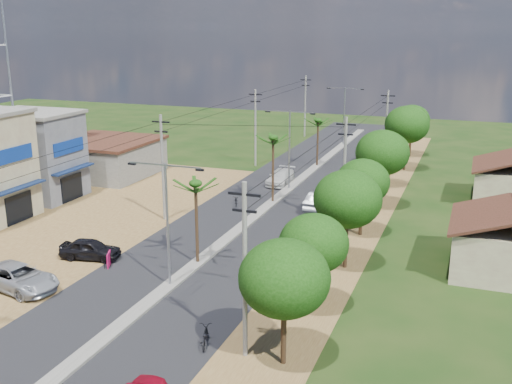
% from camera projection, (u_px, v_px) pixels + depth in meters
% --- Properties ---
extents(ground, '(160.00, 160.00, 0.00)m').
position_uv_depth(ground, '(170.00, 287.00, 37.94)').
color(ground, black).
rests_on(ground, ground).
extents(road, '(12.00, 110.00, 0.04)m').
position_uv_depth(road, '(254.00, 218.00, 51.47)').
color(road, black).
rests_on(road, ground).
extents(median, '(1.00, 90.00, 0.18)m').
position_uv_depth(median, '(266.00, 208.00, 54.16)').
color(median, '#605E56').
rests_on(median, ground).
extents(dirt_lot_west, '(18.00, 46.00, 0.04)m').
position_uv_depth(dirt_lot_west, '(57.00, 223.00, 50.22)').
color(dirt_lot_west, brown).
rests_on(dirt_lot_west, ground).
extents(dirt_shoulder_east, '(5.00, 90.00, 0.03)m').
position_uv_depth(dirt_shoulder_east, '(352.00, 229.00, 48.59)').
color(dirt_shoulder_east, brown).
rests_on(dirt_shoulder_east, ground).
extents(shophouse_grey, '(9.00, 6.40, 8.30)m').
position_uv_depth(shophouse_grey, '(34.00, 155.00, 56.90)').
color(shophouse_grey, '#515259').
rests_on(shophouse_grey, ground).
extents(low_shed, '(10.40, 10.40, 3.95)m').
position_uv_depth(low_shed, '(105.00, 157.00, 66.18)').
color(low_shed, '#605E56').
rests_on(low_shed, ground).
extents(house_east_near, '(7.60, 7.50, 4.60)m').
position_uv_depth(house_east_near, '(509.00, 238.00, 39.56)').
color(house_east_near, gray).
rests_on(house_east_near, ground).
extents(tree_east_a, '(4.40, 4.40, 6.37)m').
position_uv_depth(tree_east_a, '(284.00, 278.00, 28.11)').
color(tree_east_a, black).
rests_on(tree_east_a, ground).
extents(tree_east_b, '(4.00, 4.00, 5.83)m').
position_uv_depth(tree_east_b, '(314.00, 244.00, 33.69)').
color(tree_east_b, black).
rests_on(tree_east_b, ground).
extents(tree_east_c, '(4.60, 4.60, 6.83)m').
position_uv_depth(tree_east_c, '(348.00, 199.00, 39.68)').
color(tree_east_c, black).
rests_on(tree_east_c, ground).
extents(tree_east_d, '(4.20, 4.20, 6.13)m').
position_uv_depth(tree_east_d, '(363.00, 182.00, 46.23)').
color(tree_east_d, black).
rests_on(tree_east_d, ground).
extents(tree_east_e, '(4.80, 4.80, 7.14)m').
position_uv_depth(tree_east_e, '(382.00, 153.00, 53.19)').
color(tree_east_e, black).
rests_on(tree_east_e, ground).
extents(tree_east_f, '(3.80, 3.80, 5.52)m').
position_uv_depth(tree_east_f, '(390.00, 149.00, 60.86)').
color(tree_east_f, black).
rests_on(tree_east_f, ground).
extents(tree_east_g, '(5.00, 5.00, 7.38)m').
position_uv_depth(tree_east_g, '(407.00, 125.00, 67.52)').
color(tree_east_g, black).
rests_on(tree_east_g, ground).
extents(tree_east_h, '(4.40, 4.40, 6.52)m').
position_uv_depth(tree_east_h, '(412.00, 120.00, 75.00)').
color(tree_east_h, black).
rests_on(tree_east_h, ground).
extents(palm_median_near, '(2.00, 2.00, 6.15)m').
position_uv_depth(palm_median_near, '(196.00, 187.00, 40.07)').
color(palm_median_near, black).
rests_on(palm_median_near, ground).
extents(palm_median_mid, '(2.00, 2.00, 6.55)m').
position_uv_depth(palm_median_mid, '(273.00, 141.00, 54.41)').
color(palm_median_mid, black).
rests_on(palm_median_mid, ground).
extents(palm_median_far, '(2.00, 2.00, 5.85)m').
position_uv_depth(palm_median_far, '(318.00, 122.00, 69.02)').
color(palm_median_far, black).
rests_on(palm_median_far, ground).
extents(streetlight_near, '(5.10, 0.18, 8.00)m').
position_uv_depth(streetlight_near, '(167.00, 215.00, 36.66)').
color(streetlight_near, gray).
rests_on(streetlight_near, ground).
extents(streetlight_mid, '(5.10, 0.18, 8.00)m').
position_uv_depth(streetlight_mid, '(289.00, 143.00, 59.22)').
color(streetlight_mid, gray).
rests_on(streetlight_mid, ground).
extents(streetlight_far, '(5.10, 0.18, 8.00)m').
position_uv_depth(streetlight_far, '(344.00, 111.00, 81.79)').
color(streetlight_far, gray).
rests_on(streetlight_far, ground).
extents(utility_pole_w_b, '(1.60, 0.24, 9.00)m').
position_uv_depth(utility_pole_w_b, '(163.00, 165.00, 49.87)').
color(utility_pole_w_b, '#605E56').
rests_on(utility_pole_w_b, ground).
extents(utility_pole_w_c, '(1.60, 0.24, 9.00)m').
position_uv_depth(utility_pole_w_c, '(255.00, 126.00, 69.72)').
color(utility_pole_w_c, '#605E56').
rests_on(utility_pole_w_c, ground).
extents(utility_pole_w_d, '(1.60, 0.24, 9.00)m').
position_uv_depth(utility_pole_w_d, '(305.00, 105.00, 88.67)').
color(utility_pole_w_d, '#605E56').
rests_on(utility_pole_w_d, ground).
extents(utility_pole_e_a, '(1.60, 0.24, 9.00)m').
position_uv_depth(utility_pole_e_a, '(245.00, 267.00, 28.72)').
color(utility_pole_e_a, '#605E56').
rests_on(utility_pole_e_a, ground).
extents(utility_pole_e_b, '(1.60, 0.24, 9.00)m').
position_uv_depth(utility_pole_e_b, '(344.00, 169.00, 48.57)').
color(utility_pole_e_b, '#605E56').
rests_on(utility_pole_e_b, ground).
extents(utility_pole_e_c, '(1.60, 0.24, 9.00)m').
position_uv_depth(utility_pole_e_c, '(386.00, 128.00, 68.43)').
color(utility_pole_e_c, '#605E56').
rests_on(utility_pole_e_c, ground).
extents(car_silver_mid, '(2.03, 5.11, 1.66)m').
position_uv_depth(car_silver_mid, '(321.00, 201.00, 53.71)').
color(car_silver_mid, '#95989C').
rests_on(car_silver_mid, ground).
extents(car_white_far, '(2.10, 5.07, 1.47)m').
position_uv_depth(car_white_far, '(280.00, 177.00, 62.47)').
color(car_white_far, '#ABABA7').
rests_on(car_white_far, ground).
extents(car_parked_silver, '(5.99, 3.61, 1.55)m').
position_uv_depth(car_parked_silver, '(19.00, 278.00, 37.30)').
color(car_parked_silver, '#95989C').
rests_on(car_parked_silver, ground).
extents(car_parked_dark, '(4.54, 2.54, 1.46)m').
position_uv_depth(car_parked_dark, '(90.00, 249.00, 42.24)').
color(car_parked_dark, black).
rests_on(car_parked_dark, ground).
extents(moto_rider_east, '(1.24, 2.00, 0.99)m').
position_uv_depth(moto_rider_east, '(205.00, 337.00, 30.76)').
color(moto_rider_east, black).
rests_on(moto_rider_east, ground).
extents(moto_rider_west_a, '(1.29, 1.89, 0.94)m').
position_uv_depth(moto_rider_west_a, '(236.00, 200.00, 55.07)').
color(moto_rider_west_a, black).
rests_on(moto_rider_west_a, ground).
extents(moto_rider_west_b, '(0.46, 1.55, 0.93)m').
position_uv_depth(moto_rider_west_b, '(285.00, 179.00, 62.93)').
color(moto_rider_west_b, black).
rests_on(moto_rider_west_b, ground).
extents(roadside_sign, '(0.57, 1.15, 1.01)m').
position_uv_depth(roadside_sign, '(109.00, 260.00, 40.98)').
color(roadside_sign, '#980E40').
rests_on(roadside_sign, ground).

